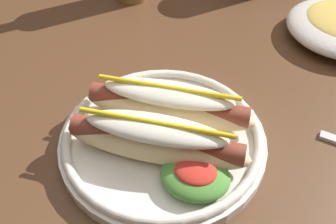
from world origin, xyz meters
The scene contains 2 objects.
dining_table centered at (0.00, 0.00, 0.64)m, with size 1.19×0.92×0.74m.
hot_dog_plate centered at (0.03, -0.19, 0.77)m, with size 0.26×0.26×0.08m.
Camera 1 is at (0.10, -0.49, 1.11)m, focal length 39.54 mm.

